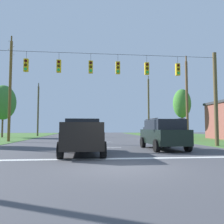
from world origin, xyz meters
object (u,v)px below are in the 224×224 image
(pickup_truck, at_px, (82,136))
(distant_car_crossing_white, at_px, (151,133))
(utility_pole_mid_left, at_px, (10,88))
(tree_roadside_far_right, at_px, (182,104))
(suv_black, at_px, (163,134))
(tree_roadside_left, at_px, (3,102))
(utility_pole_far_right, at_px, (149,106))
(utility_pole_far_left, at_px, (38,110))
(overhead_signal_span, at_px, (104,89))
(utility_pole_mid_right, at_px, (187,99))

(pickup_truck, relative_size, distant_car_crossing_white, 1.26)
(utility_pole_mid_left, bearing_deg, tree_roadside_far_right, 17.68)
(suv_black, distance_m, distant_car_crossing_white, 14.78)
(distant_car_crossing_white, relative_size, tree_roadside_left, 0.55)
(distant_car_crossing_white, bearing_deg, utility_pole_far_right, 76.12)
(suv_black, bearing_deg, utility_pole_far_left, 118.01)
(distant_car_crossing_white, relative_size, utility_pole_mid_left, 0.38)
(overhead_signal_span, distance_m, tree_roadside_left, 22.77)
(overhead_signal_span, distance_m, tree_roadside_far_right, 19.25)
(utility_pole_far_left, height_order, tree_roadside_left, utility_pole_far_left)
(utility_pole_mid_left, bearing_deg, overhead_signal_span, -39.65)
(suv_black, distance_m, utility_pole_far_right, 26.72)
(overhead_signal_span, bearing_deg, utility_pole_far_right, 67.26)
(overhead_signal_span, relative_size, tree_roadside_left, 2.34)
(distant_car_crossing_white, bearing_deg, tree_roadside_far_right, 25.13)
(tree_roadside_far_right, bearing_deg, distant_car_crossing_white, -154.87)
(utility_pole_far_left, relative_size, tree_roadside_far_right, 1.30)
(pickup_truck, bearing_deg, tree_roadside_left, 118.47)
(overhead_signal_span, distance_m, utility_pole_far_left, 25.01)
(tree_roadside_left, bearing_deg, suv_black, -49.39)
(utility_pole_far_right, height_order, tree_roadside_far_right, utility_pole_far_right)
(tree_roadside_far_right, bearing_deg, utility_pole_far_left, 159.22)
(tree_roadside_left, bearing_deg, distant_car_crossing_white, -16.12)
(utility_pole_mid_right, bearing_deg, pickup_truck, -133.72)
(pickup_truck, bearing_deg, utility_pole_far_left, 106.56)
(distant_car_crossing_white, height_order, tree_roadside_left, tree_roadside_left)
(pickup_truck, bearing_deg, suv_black, 20.75)
(utility_pole_far_left, distance_m, tree_roadside_left, 6.39)
(utility_pole_mid_right, relative_size, utility_pole_far_left, 1.07)
(tree_roadside_far_right, relative_size, tree_roadside_left, 0.91)
(utility_pole_mid_right, bearing_deg, utility_pole_mid_left, -179.59)
(overhead_signal_span, xyz_separation_m, utility_pole_mid_left, (-9.37, 7.76, 1.28))
(suv_black, height_order, utility_pole_far_right, utility_pole_far_right)
(suv_black, distance_m, tree_roadside_far_right, 19.39)
(pickup_truck, distance_m, distant_car_crossing_white, 18.54)
(pickup_truck, xyz_separation_m, utility_pole_mid_right, (11.63, 12.16, 3.77))
(utility_pole_far_left, bearing_deg, utility_pole_mid_right, -37.52)
(distant_car_crossing_white, relative_size, utility_pole_mid_right, 0.44)
(pickup_truck, distance_m, tree_roadside_far_right, 23.86)
(pickup_truck, height_order, utility_pole_mid_left, utility_pole_mid_left)
(tree_roadside_far_right, bearing_deg, utility_pole_far_right, 106.50)
(overhead_signal_span, bearing_deg, utility_pole_far_left, 112.68)
(overhead_signal_span, distance_m, utility_pole_mid_right, 12.84)
(pickup_truck, bearing_deg, overhead_signal_span, 70.37)
(suv_black, relative_size, tree_roadside_far_right, 0.68)
(distant_car_crossing_white, distance_m, utility_pole_far_left, 20.25)
(overhead_signal_span, distance_m, utility_pole_far_right, 25.43)
(distant_car_crossing_white, height_order, utility_pole_mid_right, utility_pole_mid_right)
(suv_black, relative_size, tree_roadside_left, 0.62)
(utility_pole_far_right, xyz_separation_m, utility_pole_far_left, (-19.46, -0.36, -0.96))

